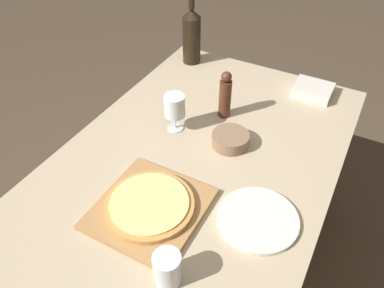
% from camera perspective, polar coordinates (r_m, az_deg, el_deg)
% --- Properties ---
extents(ground_plane, '(12.00, 12.00, 0.00)m').
position_cam_1_polar(ground_plane, '(1.95, -0.54, -20.15)').
color(ground_plane, '#4C3D2D').
extents(dining_table, '(0.96, 1.63, 0.77)m').
position_cam_1_polar(dining_table, '(1.39, -0.72, -6.59)').
color(dining_table, tan).
rests_on(dining_table, ground_plane).
extents(cutting_board, '(0.32, 0.34, 0.02)m').
position_cam_1_polar(cutting_board, '(1.21, -6.42, -9.75)').
color(cutting_board, '#A87A47').
rests_on(cutting_board, dining_table).
extents(pizza, '(0.28, 0.28, 0.02)m').
position_cam_1_polar(pizza, '(1.19, -6.49, -9.13)').
color(pizza, '#C68947').
rests_on(pizza, cutting_board).
extents(wine_bottle, '(0.09, 0.09, 0.33)m').
position_cam_1_polar(wine_bottle, '(1.88, -0.07, 16.18)').
color(wine_bottle, black).
rests_on(wine_bottle, dining_table).
extents(pepper_mill, '(0.05, 0.05, 0.21)m').
position_cam_1_polar(pepper_mill, '(1.52, 5.08, 7.37)').
color(pepper_mill, '#4C2819').
rests_on(pepper_mill, dining_table).
extents(wine_glass, '(0.08, 0.08, 0.15)m').
position_cam_1_polar(wine_glass, '(1.43, -2.66, 5.72)').
color(wine_glass, silver).
rests_on(wine_glass, dining_table).
extents(small_bowl, '(0.14, 0.14, 0.05)m').
position_cam_1_polar(small_bowl, '(1.41, 5.86, 0.70)').
color(small_bowl, '#84664C').
rests_on(small_bowl, dining_table).
extents(drinking_tumbler, '(0.08, 0.08, 0.10)m').
position_cam_1_polar(drinking_tumbler, '(1.04, -3.78, -18.38)').
color(drinking_tumbler, silver).
rests_on(drinking_tumbler, dining_table).
extents(dinner_plate, '(0.25, 0.25, 0.01)m').
position_cam_1_polar(dinner_plate, '(1.19, 9.99, -11.20)').
color(dinner_plate, silver).
rests_on(dinner_plate, dining_table).
extents(food_container, '(0.17, 0.14, 0.04)m').
position_cam_1_polar(food_container, '(1.76, 17.92, 7.84)').
color(food_container, beige).
rests_on(food_container, dining_table).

